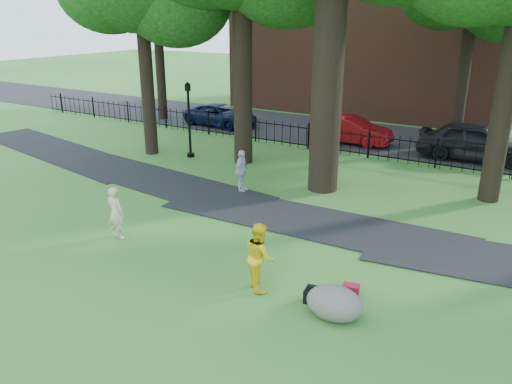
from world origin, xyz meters
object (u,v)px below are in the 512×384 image
Objects in this scene: woman at (116,213)px; boulder at (335,301)px; red_sedan at (351,130)px; lamppost at (189,121)px; man at (260,256)px.

woman is 1.24× the size of boulder.
red_sedan reaches higher than boulder.
woman is 8.88m from lamppost.
red_sedan is at bearing 29.32° from lamppost.
man is 0.41× the size of red_sedan.
lamppost is at bearing 139.77° from red_sedan.
boulder is (2.01, -0.18, -0.47)m from man.
woman is at bearing -85.86° from lamppost.
man is 14.93m from red_sedan.
woman is 0.46× the size of lamppost.
boulder is 0.37× the size of lamppost.
lamppost is at bearing 141.56° from boulder.
woman reaches higher than red_sedan.
man is at bearing -63.91° from lamppost.
woman is at bearing 41.65° from man.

